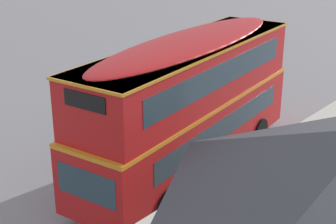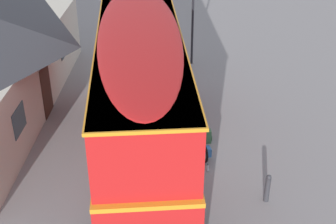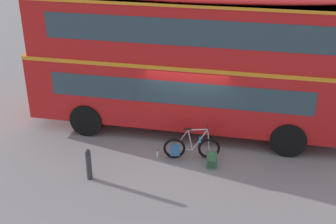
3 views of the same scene
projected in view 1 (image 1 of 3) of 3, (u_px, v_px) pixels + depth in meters
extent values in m
plane|color=gray|center=(170.00, 165.00, 18.48)|extent=(120.00, 120.00, 0.00)
cylinder|color=black|center=(165.00, 205.00, 14.88)|extent=(1.12, 0.38, 1.10)
cylinder|color=black|center=(103.00, 183.00, 16.12)|extent=(1.12, 0.38, 1.10)
cylinder|color=black|center=(259.00, 132.00, 19.93)|extent=(1.12, 0.38, 1.10)
cylinder|color=black|center=(206.00, 119.00, 21.17)|extent=(1.12, 0.38, 1.10)
cube|color=red|center=(190.00, 130.00, 17.68)|extent=(10.70, 3.42, 2.10)
cube|color=orange|center=(190.00, 100.00, 17.29)|extent=(10.72, 3.44, 0.12)
cube|color=red|center=(191.00, 73.00, 16.93)|extent=(10.38, 3.35, 1.90)
ellipsoid|color=red|center=(191.00, 42.00, 16.56)|extent=(10.16, 3.28, 0.36)
cube|color=#2D424C|center=(86.00, 185.00, 13.53)|extent=(0.24, 2.05, 0.90)
cube|color=black|center=(85.00, 101.00, 12.79)|extent=(0.18, 1.37, 0.44)
cube|color=#2D424C|center=(163.00, 113.00, 18.37)|extent=(8.17, 0.77, 0.76)
cube|color=#2D424C|center=(161.00, 63.00, 17.51)|extent=(8.59, 0.80, 0.80)
cube|color=#2D424C|center=(224.00, 127.00, 17.08)|extent=(8.17, 0.77, 0.76)
cube|color=#2D424C|center=(223.00, 74.00, 16.25)|extent=(8.59, 0.80, 0.80)
cube|color=orange|center=(191.00, 46.00, 16.61)|extent=(10.49, 3.43, 0.08)
torus|color=black|center=(132.00, 157.00, 18.36)|extent=(0.68, 0.27, 0.68)
torus|color=black|center=(144.00, 145.00, 19.26)|extent=(0.68, 0.27, 0.68)
cylinder|color=#B2B2B7|center=(132.00, 157.00, 18.36)|extent=(0.08, 0.11, 0.05)
cylinder|color=#B2B2B7|center=(144.00, 145.00, 19.26)|extent=(0.08, 0.11, 0.05)
cylinder|color=#B7B7BC|center=(135.00, 146.00, 18.49)|extent=(0.47, 0.17, 0.74)
cylinder|color=#B7B7BC|center=(136.00, 136.00, 18.43)|extent=(0.58, 0.20, 0.06)
cylinder|color=#B7B7BC|center=(139.00, 143.00, 18.75)|extent=(0.18, 0.08, 0.70)
cylinder|color=#B7B7BC|center=(141.00, 149.00, 19.04)|extent=(0.54, 0.18, 0.09)
cylinder|color=#B7B7BC|center=(142.00, 140.00, 18.97)|extent=(0.42, 0.14, 0.65)
cylinder|color=#B7B7BC|center=(132.00, 148.00, 18.26)|extent=(0.10, 0.06, 0.66)
cylinder|color=black|center=(132.00, 138.00, 18.15)|extent=(0.16, 0.45, 0.03)
ellipsoid|color=black|center=(140.00, 133.00, 18.69)|extent=(0.28, 0.17, 0.06)
cube|color=#2D609E|center=(140.00, 144.00, 19.30)|extent=(0.31, 0.21, 0.32)
cylinder|color=#338CBF|center=(135.00, 146.00, 18.49)|extent=(0.07, 0.07, 0.18)
cube|color=#386642|center=(118.00, 157.00, 18.54)|extent=(0.31, 0.25, 0.49)
ellipsoid|color=#386642|center=(118.00, 151.00, 18.45)|extent=(0.29, 0.24, 0.10)
cube|color=#27472E|center=(116.00, 158.00, 18.63)|extent=(0.21, 0.06, 0.17)
cylinder|color=black|center=(120.00, 159.00, 18.42)|extent=(0.04, 0.04, 0.39)
cylinder|color=black|center=(122.00, 157.00, 18.54)|extent=(0.04, 0.04, 0.39)
cylinder|color=silver|center=(151.00, 146.00, 19.78)|extent=(0.07, 0.07, 0.22)
cylinder|color=black|center=(151.00, 143.00, 19.73)|extent=(0.04, 0.04, 0.03)
cube|color=#3D2319|center=(237.00, 222.00, 13.19)|extent=(1.10, 0.07, 2.10)
cube|color=#2D424C|center=(296.00, 162.00, 15.22)|extent=(1.10, 0.07, 0.90)
cylinder|color=#333338|center=(144.00, 117.00, 21.72)|extent=(0.16, 0.16, 0.85)
sphere|color=#333338|center=(144.00, 107.00, 21.56)|extent=(0.16, 0.16, 0.16)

